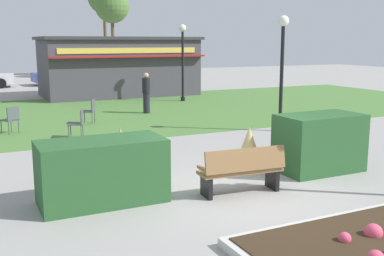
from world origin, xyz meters
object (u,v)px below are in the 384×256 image
at_px(lamppost_far, 183,53).
at_px(tree_left_bg, 112,7).
at_px(cafe_chair_east, 11,118).
at_px(parked_car_center_slot, 64,75).
at_px(food_kiosk, 119,66).
at_px(person_strolling, 146,93).
at_px(park_bench, 242,170).
at_px(trash_bin, 77,189).
at_px(cafe_chair_west, 90,109).
at_px(cafe_chair_center, 78,121).
at_px(lamppost_mid, 282,59).

bearing_deg(lamppost_far, tree_left_bg, 85.25).
distance_m(cafe_chair_east, parked_car_center_slot, 18.05).
xyz_separation_m(food_kiosk, tree_left_bg, (3.47, 12.74, 4.15)).
height_order(food_kiosk, cafe_chair_east, food_kiosk).
relative_size(lamppost_far, person_strolling, 2.25).
relative_size(lamppost_far, tree_left_bg, 0.53).
distance_m(lamppost_far, tree_left_bg, 17.13).
xyz_separation_m(park_bench, lamppost_far, (5.12, 13.84, 1.93)).
height_order(trash_bin, cafe_chair_west, cafe_chair_west).
distance_m(lamppost_far, cafe_chair_center, 9.94).
relative_size(cafe_chair_west, cafe_chair_center, 1.00).
height_order(lamppost_far, cafe_chair_east, lamppost_far).
relative_size(lamppost_far, cafe_chair_center, 4.27).
bearing_deg(lamppost_mid, cafe_chair_west, 141.97).
xyz_separation_m(food_kiosk, cafe_chair_center, (-4.72, -11.00, -1.09)).
bearing_deg(parked_car_center_slot, trash_bin, -100.28).
height_order(trash_bin, food_kiosk, food_kiosk).
bearing_deg(person_strolling, trash_bin, 148.21).
bearing_deg(park_bench, trash_bin, 170.15).
distance_m(park_bench, lamppost_mid, 7.17).
bearing_deg(person_strolling, park_bench, 164.21).
distance_m(food_kiosk, tree_left_bg, 13.84).
relative_size(food_kiosk, cafe_chair_west, 9.58).
relative_size(trash_bin, tree_left_bg, 0.10).
xyz_separation_m(parked_car_center_slot, tree_left_bg, (5.03, 4.75, 5.12)).
bearing_deg(food_kiosk, cafe_chair_west, -113.64).
xyz_separation_m(park_bench, food_kiosk, (3.04, 17.85, 1.14)).
bearing_deg(lamppost_mid, parked_car_center_slot, 98.73).
relative_size(cafe_chair_center, person_strolling, 0.53).
xyz_separation_m(food_kiosk, parked_car_center_slot, (-1.55, 7.99, -0.98)).
height_order(cafe_chair_east, person_strolling, person_strolling).
bearing_deg(food_kiosk, cafe_chair_center, -113.22).
relative_size(park_bench, cafe_chair_east, 1.95).
relative_size(parked_car_center_slot, tree_left_bg, 0.60).
bearing_deg(cafe_chair_center, parked_car_center_slot, 80.53).
distance_m(cafe_chair_center, person_strolling, 5.41).
height_order(trash_bin, parked_car_center_slot, parked_car_center_slot).
xyz_separation_m(lamppost_mid, cafe_chair_east, (-8.17, 3.40, -1.88)).
xyz_separation_m(trash_bin, person_strolling, (5.13, 10.23, 0.48)).
xyz_separation_m(person_strolling, tree_left_bg, (4.49, 19.81, 4.91)).
relative_size(cafe_chair_east, tree_left_bg, 0.12).
relative_size(person_strolling, tree_left_bg, 0.23).
relative_size(lamppost_far, cafe_chair_east, 4.27).
distance_m(cafe_chair_east, tree_left_bg, 24.82).
height_order(park_bench, lamppost_far, lamppost_far).
relative_size(park_bench, lamppost_far, 0.46).
bearing_deg(food_kiosk, cafe_chair_east, -124.92).
distance_m(trash_bin, cafe_chair_east, 7.96).
height_order(person_strolling, parked_car_center_slot, person_strolling).
distance_m(food_kiosk, cafe_chair_center, 12.02).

